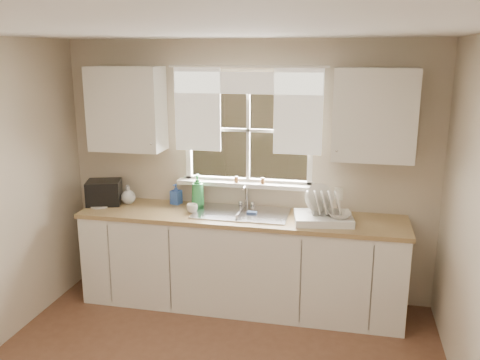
% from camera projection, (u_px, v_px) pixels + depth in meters
% --- Properties ---
extents(room_walls, '(3.62, 4.02, 2.50)m').
position_uv_depth(room_walls, '(178.00, 251.00, 2.98)').
color(room_walls, beige).
rests_on(room_walls, ground).
extents(ceiling, '(3.60, 4.00, 0.02)m').
position_uv_depth(ceiling, '(175.00, 28.00, 2.74)').
color(ceiling, silver).
rests_on(ceiling, room_walls).
extents(window, '(1.38, 0.16, 1.06)m').
position_uv_depth(window, '(248.00, 148.00, 4.88)').
color(window, white).
rests_on(window, room_walls).
extents(curtains, '(1.50, 0.03, 0.81)m').
position_uv_depth(curtains, '(247.00, 101.00, 4.72)').
color(curtains, white).
rests_on(curtains, room_walls).
extents(base_cabinets, '(3.00, 0.62, 0.87)m').
position_uv_depth(base_cabinets, '(241.00, 262.00, 4.83)').
color(base_cabinets, white).
rests_on(base_cabinets, ground).
extents(countertop, '(3.04, 0.65, 0.04)m').
position_uv_depth(countertop, '(241.00, 217.00, 4.72)').
color(countertop, '#9F804F').
rests_on(countertop, base_cabinets).
extents(upper_cabinet_left, '(0.70, 0.33, 0.80)m').
position_uv_depth(upper_cabinet_left, '(127.00, 109.00, 4.86)').
color(upper_cabinet_left, white).
rests_on(upper_cabinet_left, room_walls).
extents(upper_cabinet_right, '(0.70, 0.33, 0.80)m').
position_uv_depth(upper_cabinet_right, '(374.00, 115.00, 4.39)').
color(upper_cabinet_right, white).
rests_on(upper_cabinet_right, room_walls).
extents(wall_outlet, '(0.08, 0.01, 0.12)m').
position_uv_depth(wall_outlet, '(339.00, 194.00, 4.78)').
color(wall_outlet, beige).
rests_on(wall_outlet, room_walls).
extents(sill_jars, '(0.30, 0.04, 0.06)m').
position_uv_depth(sill_jars, '(249.00, 180.00, 4.89)').
color(sill_jars, brown).
rests_on(sill_jars, window).
extents(sink, '(0.88, 0.52, 0.40)m').
position_uv_depth(sink, '(241.00, 221.00, 4.76)').
color(sink, '#B7B7BC').
rests_on(sink, countertop).
extents(dish_rack, '(0.56, 0.45, 0.31)m').
position_uv_depth(dish_rack, '(323.00, 214.00, 4.50)').
color(dish_rack, silver).
rests_on(dish_rack, countertop).
extents(bowl, '(0.25, 0.25, 0.05)m').
position_uv_depth(bowl, '(339.00, 215.00, 4.42)').
color(bowl, white).
rests_on(bowl, dish_rack).
extents(soap_bottle_a, '(0.14, 0.14, 0.33)m').
position_uv_depth(soap_bottle_a, '(198.00, 191.00, 4.92)').
color(soap_bottle_a, green).
rests_on(soap_bottle_a, countertop).
extents(soap_bottle_b, '(0.11, 0.12, 0.20)m').
position_uv_depth(soap_bottle_b, '(176.00, 194.00, 5.03)').
color(soap_bottle_b, '#3159B8').
rests_on(soap_bottle_b, countertop).
extents(soap_bottle_c, '(0.15, 0.15, 0.19)m').
position_uv_depth(soap_bottle_c, '(128.00, 194.00, 5.05)').
color(soap_bottle_c, beige).
rests_on(soap_bottle_c, countertop).
extents(saucer, '(0.18, 0.18, 0.01)m').
position_uv_depth(saucer, '(100.00, 206.00, 4.96)').
color(saucer, silver).
rests_on(saucer, countertop).
extents(cup, '(0.13, 0.13, 0.08)m').
position_uv_depth(cup, '(192.00, 208.00, 4.77)').
color(cup, white).
rests_on(cup, countertop).
extents(black_appliance, '(0.39, 0.36, 0.24)m').
position_uv_depth(black_appliance, '(104.00, 192.00, 5.03)').
color(black_appliance, black).
rests_on(black_appliance, countertop).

